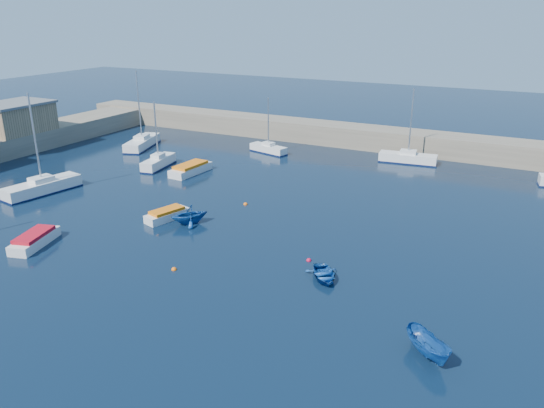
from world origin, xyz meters
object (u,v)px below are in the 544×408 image
at_px(motorboat_2, 191,169).
at_px(dinghy_left, 189,214).
at_px(motorboat_0, 35,239).
at_px(motorboat_1, 167,215).
at_px(sailboat_5, 268,149).
at_px(dinghy_center, 324,275).
at_px(sailboat_6, 408,158).
at_px(sailboat_2, 42,187).
at_px(sailboat_4, 142,142).
at_px(sailboat_3, 158,162).
at_px(dinghy_right, 428,347).
at_px(brick_shed_a, 15,119).

xyz_separation_m(motorboat_2, dinghy_left, (8.47, -12.11, 0.30)).
bearing_deg(motorboat_0, motorboat_1, 41.13).
bearing_deg(motorboat_1, sailboat_5, 112.77).
relative_size(motorboat_0, dinghy_center, 1.58).
xyz_separation_m(sailboat_6, motorboat_2, (-20.21, -15.19, -0.08)).
relative_size(sailboat_2, sailboat_6, 1.13).
height_order(sailboat_2, dinghy_left, sailboat_2).
distance_m(sailboat_2, sailboat_4, 19.30).
relative_size(sailboat_5, dinghy_left, 2.21).
relative_size(sailboat_2, sailboat_3, 1.31).
bearing_deg(dinghy_center, motorboat_1, 132.13).
xyz_separation_m(motorboat_0, motorboat_2, (-0.52, 21.09, 0.05)).
bearing_deg(sailboat_3, dinghy_left, -52.49).
distance_m(motorboat_2, dinghy_right, 37.03).
distance_m(motorboat_0, motorboat_1, 10.55).
relative_size(sailboat_4, motorboat_2, 1.78).
distance_m(sailboat_6, motorboat_1, 30.77).
distance_m(motorboat_1, motorboat_2, 13.69).
bearing_deg(sailboat_3, motorboat_0, -85.54).
xyz_separation_m(dinghy_left, dinghy_right, (21.65, -9.44, -0.19)).
height_order(sailboat_5, dinghy_left, sailboat_5).
bearing_deg(sailboat_6, dinghy_left, 150.70).
bearing_deg(dinghy_left, motorboat_1, -139.79).
distance_m(brick_shed_a, sailboat_3, 21.09).
height_order(sailboat_6, motorboat_1, sailboat_6).
relative_size(sailboat_5, motorboat_0, 1.43).
relative_size(sailboat_3, sailboat_6, 0.87).
bearing_deg(sailboat_2, dinghy_center, 2.48).
height_order(sailboat_2, dinghy_center, sailboat_2).
height_order(brick_shed_a, dinghy_center, brick_shed_a).
height_order(sailboat_2, dinghy_right, sailboat_2).
height_order(sailboat_4, sailboat_5, sailboat_4).
xyz_separation_m(sailboat_4, sailboat_6, (32.75, 8.35, -0.04)).
distance_m(dinghy_center, dinghy_right, 9.65).
bearing_deg(dinghy_right, brick_shed_a, 113.21).
bearing_deg(dinghy_center, sailboat_6, 59.37).
bearing_deg(motorboat_2, motorboat_0, -84.84).
xyz_separation_m(motorboat_0, motorboat_1, (5.68, 8.89, -0.03)).
bearing_deg(dinghy_right, sailboat_4, 99.35).
xyz_separation_m(motorboat_2, dinghy_center, (22.17, -16.08, -0.21)).
height_order(sailboat_6, dinghy_left, sailboat_6).
height_order(brick_shed_a, sailboat_3, sailboat_3).
height_order(motorboat_1, dinghy_left, dinghy_left).
bearing_deg(dinghy_center, motorboat_0, 158.80).
bearing_deg(dinghy_right, dinghy_center, 98.48).
bearing_deg(brick_shed_a, motorboat_1, -18.58).
bearing_deg(sailboat_4, sailboat_6, -3.32).
height_order(brick_shed_a, motorboat_0, brick_shed_a).
xyz_separation_m(sailboat_3, dinghy_left, (13.11, -12.39, 0.18)).
bearing_deg(motorboat_0, sailboat_3, 87.32).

